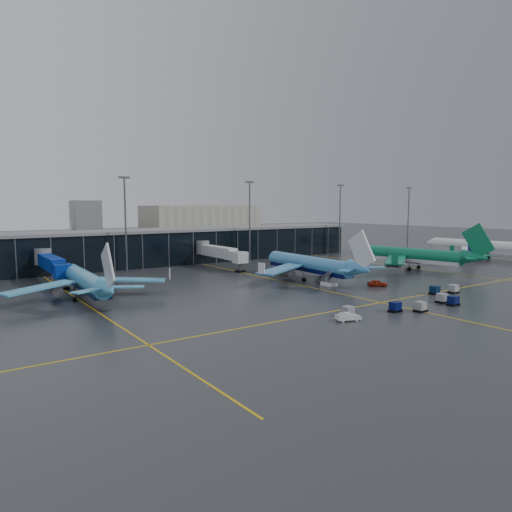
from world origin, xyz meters
TOP-DOWN VIEW (x-y plane):
  - ground at (0.00, 0.00)m, footprint 600.00×600.00m
  - terminal_pier at (0.00, 62.00)m, footprint 142.00×17.00m
  - jet_bridges at (-35.00, 42.99)m, footprint 94.00×27.50m
  - flood_masts at (5.00, 50.00)m, footprint 203.00×0.50m
  - distant_hangars at (49.94, 270.08)m, footprint 260.00×71.00m
  - taxi_lines at (10.00, 10.61)m, footprint 220.00×120.00m
  - airliner_arkefly at (-33.47, 20.24)m, footprint 33.35×37.61m
  - airliner_klm_near at (16.79, 12.84)m, footprint 36.92×41.42m
  - airliner_aer_lingus at (52.00, 10.48)m, footprint 42.85×46.95m
  - airliner_ba at (93.10, 12.63)m, footprint 41.62×46.41m
  - baggage_carts at (15.08, -20.42)m, footprint 34.70×9.59m
  - mobile_airstair at (14.87, 3.63)m, footprint 2.48×3.38m
  - service_van_red at (22.83, -3.37)m, footprint 4.48×4.00m
  - service_van_white at (-4.84, -20.94)m, footprint 4.26×2.54m

SIDE VIEW (x-z plane):
  - ground at x=0.00m, z-range 0.00..0.00m
  - taxi_lines at x=10.00m, z-range 0.00..0.02m
  - service_van_white at x=-4.84m, z-range 0.00..1.33m
  - service_van_red at x=22.83m, z-range 0.00..1.47m
  - baggage_carts at x=15.08m, z-range -0.09..1.61m
  - mobile_airstair at x=14.87m, z-range -0.95..2.49m
  - jet_bridges at x=-35.00m, z-range 0.95..8.15m
  - terminal_pier at x=0.00m, z-range 0.07..10.77m
  - airliner_arkefly at x=-33.47m, z-range 0.00..11.19m
  - airliner_klm_near at x=16.79m, z-range 0.00..12.10m
  - airliner_aer_lingus at x=52.00m, z-range 0.00..12.71m
  - airliner_ba at x=93.10m, z-range 0.00..13.29m
  - distant_hangars at x=49.94m, z-range -2.21..19.79m
  - flood_masts at x=5.00m, z-range 1.06..26.56m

